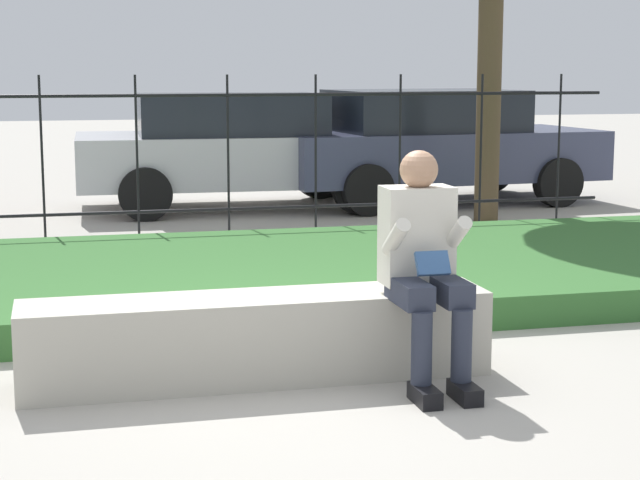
{
  "coord_description": "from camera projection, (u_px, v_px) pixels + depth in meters",
  "views": [
    {
      "loc": [
        -1.2,
        -5.66,
        1.72
      ],
      "look_at": [
        0.4,
        0.8,
        0.64
      ],
      "focal_mm": 60.0,
      "sensor_mm": 36.0,
      "label": 1
    }
  ],
  "objects": [
    {
      "name": "car_parked_right",
      "position": [
        432.0,
        144.0,
        13.55
      ],
      "size": [
        4.22,
        2.22,
        1.43
      ],
      "rotation": [
        0.0,
        0.0,
        0.08
      ],
      "color": "#383D56",
      "rests_on": "ground_plane"
    },
    {
      "name": "iron_fence",
      "position": [
        183.0,
        156.0,
        10.35
      ],
      "size": [
        8.83,
        0.03,
        1.64
      ],
      "color": "black",
      "rests_on": "ground_plane"
    },
    {
      "name": "car_parked_center",
      "position": [
        239.0,
        148.0,
        13.04
      ],
      "size": [
        4.05,
        2.06,
        1.39
      ],
      "rotation": [
        0.0,
        0.0,
        -0.03
      ],
      "color": "#B7B7BC",
      "rests_on": "ground_plane"
    },
    {
      "name": "ground_plane",
      "position": [
        285.0,
        377.0,
        5.98
      ],
      "size": [
        60.0,
        60.0,
        0.0
      ],
      "primitive_type": "plane",
      "color": "#A8A399"
    },
    {
      "name": "stone_bench",
      "position": [
        257.0,
        342.0,
        5.91
      ],
      "size": [
        2.59,
        0.48,
        0.47
      ],
      "color": "#B7B2A3",
      "rests_on": "ground_plane"
    },
    {
      "name": "grass_berm",
      "position": [
        221.0,
        278.0,
        8.22
      ],
      "size": [
        10.83,
        3.31,
        0.22
      ],
      "color": "#33662D",
      "rests_on": "ground_plane"
    },
    {
      "name": "person_seated_reader",
      "position": [
        423.0,
        258.0,
        5.77
      ],
      "size": [
        0.42,
        0.73,
        1.27
      ],
      "color": "black",
      "rests_on": "ground_plane"
    }
  ]
}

